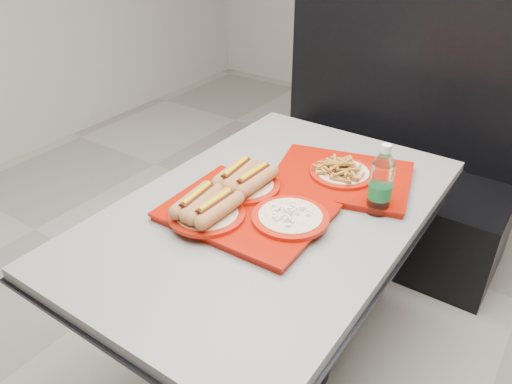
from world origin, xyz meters
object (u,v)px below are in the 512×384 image
Objects in this scene: booth_bench at (383,169)px; tray_near at (242,203)px; diner_table at (270,246)px; tray_far at (342,175)px; water_bottle at (381,184)px.

booth_bench is 1.24m from tray_near.
tray_far is (0.12, 0.29, 0.19)m from diner_table.
booth_bench reaches higher than water_bottle.
booth_bench is 2.40× the size of tray_far.
diner_table is 1.11m from booth_bench.
booth_bench is 0.89m from tray_far.
booth_bench is 2.58× the size of tray_near.
water_bottle is (0.19, -0.11, 0.08)m from tray_far.
diner_table is 0.45m from water_bottle.
tray_far is (0.17, 0.38, -0.01)m from tray_near.
diner_table is 2.71× the size of tray_near.
tray_near is (-0.05, -0.09, 0.21)m from diner_table.
tray_near is at bearing -143.62° from water_bottle.
water_bottle reaches higher than diner_table.
water_bottle reaches higher than tray_far.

